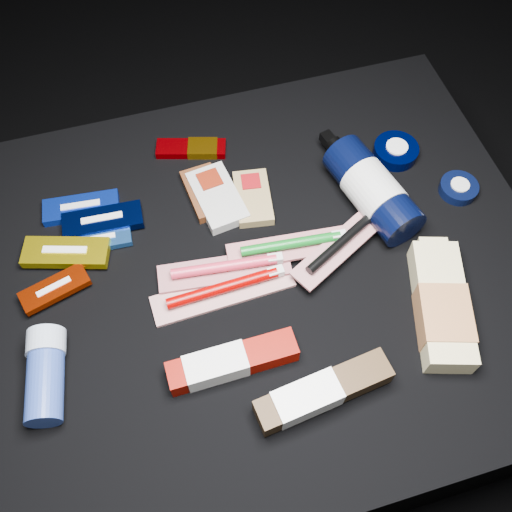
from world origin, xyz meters
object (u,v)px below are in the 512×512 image
object	(u,v)px
lotion_bottle	(372,190)
bodywash_bottle	(442,307)
deodorant_stick	(45,374)
toothpaste_carton_red	(227,363)

from	to	relation	value
lotion_bottle	bodywash_bottle	bearing A→B (deg)	-96.61
lotion_bottle	bodywash_bottle	xyz separation A→B (m)	(0.03, -0.23, -0.02)
bodywash_bottle	deodorant_stick	bearing A→B (deg)	-168.72
toothpaste_carton_red	deodorant_stick	bearing A→B (deg)	167.28
bodywash_bottle	deodorant_stick	distance (m)	0.59
bodywash_bottle	toothpaste_carton_red	size ratio (longest dim) A/B	1.16
lotion_bottle	deodorant_stick	size ratio (longest dim) A/B	1.78
bodywash_bottle	toothpaste_carton_red	world-z (taller)	bodywash_bottle
toothpaste_carton_red	lotion_bottle	bearing A→B (deg)	34.37
deodorant_stick	bodywash_bottle	bearing A→B (deg)	2.03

